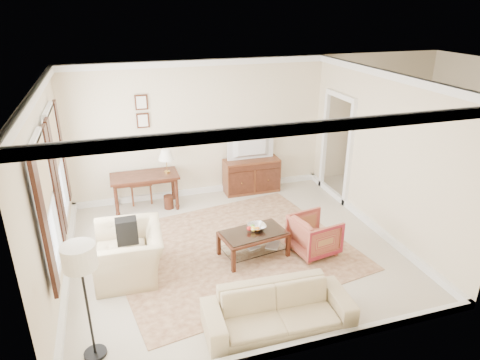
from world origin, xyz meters
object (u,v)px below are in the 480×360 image
striped_armchair (314,233)px  club_armchair (129,246)px  writing_desk (145,180)px  tv (252,138)px  sofa (278,304)px  sideboard (251,175)px  coffee_table (253,238)px

striped_armchair → club_armchair: bearing=75.2°
writing_desk → tv: tv is taller
writing_desk → sofa: size_ratio=0.70×
sideboard → coffee_table: size_ratio=1.06×
sofa → coffee_table: bearing=84.3°
sideboard → striped_armchair: bearing=-85.8°
tv → striped_armchair: 2.85m
coffee_table → tv: bearing=71.9°
striped_armchair → club_armchair: 3.03m
striped_armchair → club_armchair: size_ratio=0.62×
sofa → sideboard: bearing=78.4°
writing_desk → sideboard: size_ratio=1.10×
sofa → striped_armchair: bearing=52.9°
tv → club_armchair: size_ratio=0.86×
writing_desk → striped_armchair: size_ratio=1.86×
sideboard → striped_armchair: 2.73m
sideboard → sofa: bearing=-104.2°
coffee_table → striped_armchair: size_ratio=1.60×
sideboard → sofa: (-1.07, -4.25, 0.00)m
coffee_table → club_armchair: bearing=177.7°
club_armchair → sofa: size_ratio=0.61×
sofa → tv: bearing=78.4°
sideboard → club_armchair: size_ratio=1.05×
sideboard → sofa: 4.39m
tv → striped_armchair: size_ratio=1.38×
sideboard → sofa: size_ratio=0.63×
writing_desk → sofa: (1.27, -4.08, -0.25)m
coffee_table → sofa: 1.74m
tv → club_armchair: 3.80m
tv → striped_armchair: (0.20, -2.70, -0.89)m
tv → striped_armchair: bearing=94.2°
writing_desk → sideboard: bearing=4.2°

